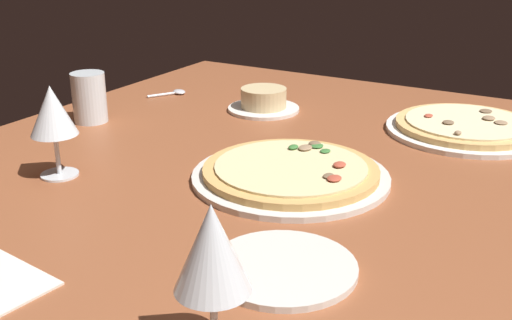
{
  "coord_description": "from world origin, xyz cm",
  "views": [
    {
      "loc": [
        -84.94,
        -55.87,
        45.15
      ],
      "look_at": [
        1.73,
        -5.72,
        7.0
      ],
      "focal_mm": 44.67,
      "sensor_mm": 36.0,
      "label": 1
    }
  ],
  "objects_px": {
    "side_plate": "(283,268)",
    "ramekin_on_saucer": "(264,101)",
    "water_glass": "(89,100)",
    "spoon": "(175,92)",
    "wine_glass_near": "(212,252)",
    "pizza_main": "(291,173)",
    "pizza_side": "(466,127)",
    "wine_glass_far": "(53,113)"
  },
  "relations": [
    {
      "from": "side_plate",
      "to": "ramekin_on_saucer",
      "type": "bearing_deg",
      "value": 31.38
    },
    {
      "from": "water_glass",
      "to": "spoon",
      "type": "relative_size",
      "value": 1.1
    },
    {
      "from": "wine_glass_near",
      "to": "water_glass",
      "type": "height_order",
      "value": "wine_glass_near"
    },
    {
      "from": "water_glass",
      "to": "pizza_main",
      "type": "bearing_deg",
      "value": -98.2
    },
    {
      "from": "wine_glass_near",
      "to": "spoon",
      "type": "relative_size",
      "value": 1.69
    },
    {
      "from": "pizza_side",
      "to": "pizza_main",
      "type": "bearing_deg",
      "value": 154.07
    },
    {
      "from": "pizza_side",
      "to": "ramekin_on_saucer",
      "type": "xyz_separation_m",
      "value": [
        -0.07,
        0.44,
        0.01
      ]
    },
    {
      "from": "pizza_main",
      "to": "ramekin_on_saucer",
      "type": "relative_size",
      "value": 2.05
    },
    {
      "from": "wine_glass_near",
      "to": "spoon",
      "type": "height_order",
      "value": "wine_glass_near"
    },
    {
      "from": "wine_glass_far",
      "to": "spoon",
      "type": "relative_size",
      "value": 1.63
    },
    {
      "from": "water_glass",
      "to": "wine_glass_near",
      "type": "bearing_deg",
      "value": -127.95
    },
    {
      "from": "wine_glass_near",
      "to": "side_plate",
      "type": "distance_m",
      "value": 0.2
    },
    {
      "from": "wine_glass_near",
      "to": "wine_glass_far",
      "type": "bearing_deg",
      "value": 62.14
    },
    {
      "from": "pizza_main",
      "to": "ramekin_on_saucer",
      "type": "xyz_separation_m",
      "value": [
        0.33,
        0.24,
        0.01
      ]
    },
    {
      "from": "side_plate",
      "to": "water_glass",
      "type": "bearing_deg",
      "value": 62.08
    },
    {
      "from": "pizza_main",
      "to": "wine_glass_near",
      "type": "xyz_separation_m",
      "value": [
        -0.44,
        -0.14,
        0.1
      ]
    },
    {
      "from": "wine_glass_far",
      "to": "ramekin_on_saucer",
      "type": "bearing_deg",
      "value": -11.91
    },
    {
      "from": "pizza_main",
      "to": "ramekin_on_saucer",
      "type": "height_order",
      "value": "ramekin_on_saucer"
    },
    {
      "from": "wine_glass_near",
      "to": "spoon",
      "type": "distance_m",
      "value": 1.02
    },
    {
      "from": "wine_glass_far",
      "to": "water_glass",
      "type": "xyz_separation_m",
      "value": [
        0.26,
        0.17,
        -0.06
      ]
    },
    {
      "from": "pizza_main",
      "to": "spoon",
      "type": "height_order",
      "value": "pizza_main"
    },
    {
      "from": "side_plate",
      "to": "spoon",
      "type": "xyz_separation_m",
      "value": [
        0.62,
        0.63,
        0.0
      ]
    },
    {
      "from": "pizza_main",
      "to": "spoon",
      "type": "distance_m",
      "value": 0.61
    },
    {
      "from": "pizza_main",
      "to": "side_plate",
      "type": "height_order",
      "value": "pizza_main"
    },
    {
      "from": "pizza_main",
      "to": "spoon",
      "type": "relative_size",
      "value": 3.44
    },
    {
      "from": "pizza_main",
      "to": "water_glass",
      "type": "height_order",
      "value": "water_glass"
    },
    {
      "from": "side_plate",
      "to": "wine_glass_near",
      "type": "bearing_deg",
      "value": -176.08
    },
    {
      "from": "spoon",
      "to": "ramekin_on_saucer",
      "type": "bearing_deg",
      "value": -93.21
    },
    {
      "from": "wine_glass_far",
      "to": "side_plate",
      "type": "bearing_deg",
      "value": -100.3
    },
    {
      "from": "ramekin_on_saucer",
      "to": "side_plate",
      "type": "relative_size",
      "value": 0.87
    },
    {
      "from": "side_plate",
      "to": "wine_glass_far",
      "type": "bearing_deg",
      "value": 79.7
    },
    {
      "from": "wine_glass_near",
      "to": "side_plate",
      "type": "height_order",
      "value": "wine_glass_near"
    },
    {
      "from": "pizza_side",
      "to": "side_plate",
      "type": "distance_m",
      "value": 0.68
    },
    {
      "from": "pizza_side",
      "to": "spoon",
      "type": "height_order",
      "value": "pizza_side"
    },
    {
      "from": "pizza_main",
      "to": "side_plate",
      "type": "distance_m",
      "value": 0.3
    },
    {
      "from": "wine_glass_near",
      "to": "water_glass",
      "type": "xyz_separation_m",
      "value": [
        0.52,
        0.66,
        -0.06
      ]
    },
    {
      "from": "water_glass",
      "to": "side_plate",
      "type": "height_order",
      "value": "water_glass"
    },
    {
      "from": "water_glass",
      "to": "spoon",
      "type": "height_order",
      "value": "water_glass"
    },
    {
      "from": "wine_glass_far",
      "to": "wine_glass_near",
      "type": "relative_size",
      "value": 0.97
    },
    {
      "from": "wine_glass_far",
      "to": "pizza_side",
      "type": "bearing_deg",
      "value": -42.97
    },
    {
      "from": "ramekin_on_saucer",
      "to": "wine_glass_near",
      "type": "distance_m",
      "value": 0.87
    },
    {
      "from": "spoon",
      "to": "side_plate",
      "type": "bearing_deg",
      "value": -134.44
    }
  ]
}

